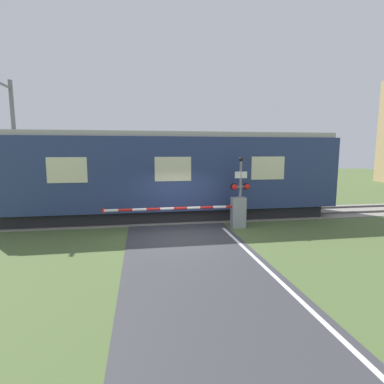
% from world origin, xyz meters
% --- Properties ---
extents(ground_plane, '(80.00, 80.00, 0.00)m').
position_xyz_m(ground_plane, '(0.00, 0.00, 0.00)').
color(ground_plane, '#4C6033').
extents(track_bed, '(36.00, 3.20, 0.13)m').
position_xyz_m(track_bed, '(0.00, 3.58, 0.02)').
color(track_bed, gray).
rests_on(track_bed, ground_plane).
extents(train, '(16.36, 2.99, 4.22)m').
position_xyz_m(train, '(-0.15, 3.58, 2.16)').
color(train, black).
rests_on(train, ground_plane).
extents(crossing_barrier, '(6.10, 0.44, 1.34)m').
position_xyz_m(crossing_barrier, '(2.14, 1.12, 0.72)').
color(crossing_barrier, gray).
rests_on(crossing_barrier, ground_plane).
extents(signal_post, '(0.88, 0.26, 3.08)m').
position_xyz_m(signal_post, '(2.73, 1.24, 1.76)').
color(signal_post, gray).
rests_on(signal_post, ground_plane).
extents(catenary_pole, '(0.20, 1.90, 6.85)m').
position_xyz_m(catenary_pole, '(-7.89, 5.46, 3.57)').
color(catenary_pole, slate).
rests_on(catenary_pole, ground_plane).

